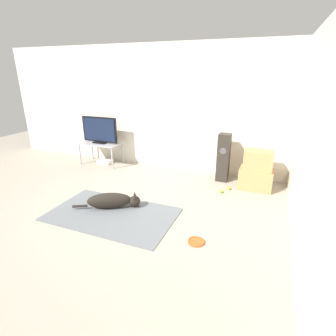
# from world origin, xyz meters

# --- Properties ---
(ground_plane) EXTENTS (12.00, 12.00, 0.00)m
(ground_plane) POSITION_xyz_m (0.00, 0.00, 0.00)
(ground_plane) COLOR #9E9384
(wall_back) EXTENTS (8.00, 0.06, 2.55)m
(wall_back) POSITION_xyz_m (0.00, 2.10, 1.27)
(wall_back) COLOR silver
(wall_back) RESTS_ON ground_plane
(wall_right) EXTENTS (0.06, 8.00, 2.55)m
(wall_right) POSITION_xyz_m (2.60, 0.00, 1.27)
(wall_right) COLOR silver
(wall_right) RESTS_ON ground_plane
(area_rug) EXTENTS (1.87, 1.11, 0.01)m
(area_rug) POSITION_xyz_m (0.11, -0.16, 0.01)
(area_rug) COLOR slate
(area_rug) RESTS_ON ground_plane
(dog) EXTENTS (0.93, 0.56, 0.25)m
(dog) POSITION_xyz_m (0.02, 0.01, 0.13)
(dog) COLOR black
(dog) RESTS_ON area_rug
(frisbee) EXTENTS (0.21, 0.21, 0.03)m
(frisbee) POSITION_xyz_m (1.47, -0.35, 0.01)
(frisbee) COLOR #DB511E
(frisbee) RESTS_ON ground_plane
(cardboard_box_lower) EXTENTS (0.58, 0.40, 0.37)m
(cardboard_box_lower) POSITION_xyz_m (2.00, 1.62, 0.18)
(cardboard_box_lower) COLOR tan
(cardboard_box_lower) RESTS_ON ground_plane
(cardboard_box_upper) EXTENTS (0.49, 0.34, 0.35)m
(cardboard_box_upper) POSITION_xyz_m (2.02, 1.61, 0.54)
(cardboard_box_upper) COLOR tan
(cardboard_box_upper) RESTS_ON cardboard_box_lower
(floor_speaker) EXTENTS (0.22, 0.23, 0.93)m
(floor_speaker) POSITION_xyz_m (1.38, 1.78, 0.46)
(floor_speaker) COLOR #2D2823
(floor_speaker) RESTS_ON ground_plane
(tv_stand) EXTENTS (0.92, 0.50, 0.49)m
(tv_stand) POSITION_xyz_m (-1.40, 1.74, 0.43)
(tv_stand) COLOR #A8A8AD
(tv_stand) RESTS_ON ground_plane
(tv) EXTENTS (0.87, 0.20, 0.58)m
(tv) POSITION_xyz_m (-1.40, 1.74, 0.78)
(tv) COLOR black
(tv) RESTS_ON tv_stand
(tennis_ball_by_boxes) EXTENTS (0.07, 0.07, 0.07)m
(tennis_ball_by_boxes) POSITION_xyz_m (1.58, 1.37, 0.03)
(tennis_ball_by_boxes) COLOR #C6E033
(tennis_ball_by_boxes) RESTS_ON ground_plane
(tennis_ball_near_speaker) EXTENTS (0.07, 0.07, 0.07)m
(tennis_ball_near_speaker) POSITION_xyz_m (1.47, 1.18, 0.03)
(tennis_ball_near_speaker) COLOR #C6E033
(tennis_ball_near_speaker) RESTS_ON ground_plane
(game_console) EXTENTS (0.31, 0.24, 0.08)m
(game_console) POSITION_xyz_m (-1.34, 1.77, 0.04)
(game_console) COLOR white
(game_console) RESTS_ON ground_plane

